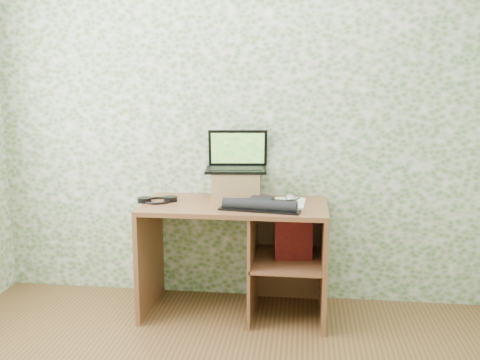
# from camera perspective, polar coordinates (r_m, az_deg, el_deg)

# --- Properties ---
(wall_back) EXTENTS (3.50, 0.00, 3.50)m
(wall_back) POSITION_cam_1_polar(r_m,az_deg,el_deg) (3.71, 0.05, 6.83)
(wall_back) COLOR silver
(wall_back) RESTS_ON ground
(desk) EXTENTS (1.20, 0.60, 0.75)m
(desk) POSITION_cam_1_polar(r_m,az_deg,el_deg) (3.58, 0.76, -6.68)
(desk) COLOR brown
(desk) RESTS_ON floor
(riser) EXTENTS (0.35, 0.30, 0.19)m
(riser) POSITION_cam_1_polar(r_m,az_deg,el_deg) (3.61, -0.45, -0.55)
(riser) COLOR olive
(riser) RESTS_ON desk
(laptop) EXTENTS (0.43, 0.33, 0.27)m
(laptop) POSITION_cam_1_polar(r_m,az_deg,el_deg) (3.63, -0.37, 2.05)
(laptop) COLOR black
(laptop) RESTS_ON riser
(keyboard) EXTENTS (0.52, 0.32, 0.07)m
(keyboard) POSITION_cam_1_polar(r_m,az_deg,el_deg) (3.36, 2.17, -2.64)
(keyboard) COLOR black
(keyboard) RESTS_ON desk
(headphones) EXTENTS (0.25, 0.24, 0.03)m
(headphones) POSITION_cam_1_polar(r_m,az_deg,el_deg) (3.59, -8.78, -2.12)
(headphones) COLOR black
(headphones) RESTS_ON desk
(notepad) EXTENTS (0.22, 0.30, 0.01)m
(notepad) POSITION_cam_1_polar(r_m,az_deg,el_deg) (3.50, 5.26, -2.46)
(notepad) COLOR white
(notepad) RESTS_ON desk
(mouse) EXTENTS (0.07, 0.11, 0.04)m
(mouse) POSITION_cam_1_polar(r_m,az_deg,el_deg) (3.48, 5.37, -2.09)
(mouse) COLOR silver
(mouse) RESTS_ON notepad
(pen) EXTENTS (0.07, 0.12, 0.01)m
(pen) POSITION_cam_1_polar(r_m,az_deg,el_deg) (3.54, 5.80, -2.13)
(pen) COLOR black
(pen) RESTS_ON notepad
(red_box) EXTENTS (0.25, 0.10, 0.29)m
(red_box) POSITION_cam_1_polar(r_m,az_deg,el_deg) (3.52, 5.72, -6.12)
(red_box) COLOR maroon
(red_box) RESTS_ON desk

